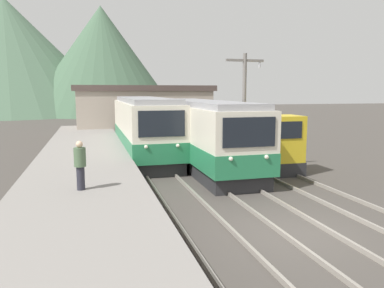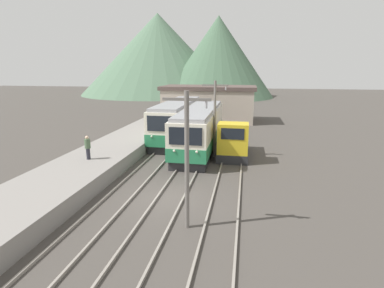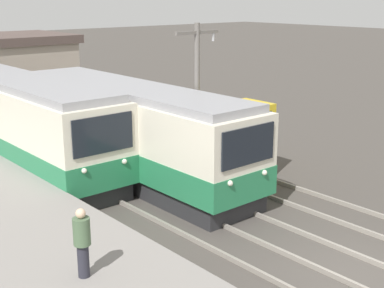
{
  "view_description": "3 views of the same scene",
  "coord_description": "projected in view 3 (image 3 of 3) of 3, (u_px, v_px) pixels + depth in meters",
  "views": [
    {
      "loc": [
        -5.85,
        -9.49,
        4.21
      ],
      "look_at": [
        -1.09,
        8.0,
        1.64
      ],
      "focal_mm": 35.0,
      "sensor_mm": 36.0,
      "label": 1
    },
    {
      "loc": [
        4.09,
        -14.84,
        6.92
      ],
      "look_at": [
        0.2,
        6.61,
        1.45
      ],
      "focal_mm": 28.0,
      "sensor_mm": 36.0,
      "label": 2
    },
    {
      "loc": [
        -11.34,
        -6.68,
        7.02
      ],
      "look_at": [
        1.4,
        8.14,
        1.58
      ],
      "focal_mm": 50.0,
      "sensor_mm": 36.0,
      "label": 3
    }
  ],
  "objects": [
    {
      "name": "shunting_locomotive",
      "position": [
        214.0,
        142.0,
        22.03
      ],
      "size": [
        2.4,
        5.19,
        3.0
      ],
      "color": "#28282B",
      "rests_on": "ground"
    },
    {
      "name": "commuter_train_left",
      "position": [
        25.0,
        127.0,
        22.08
      ],
      "size": [
        2.84,
        12.48,
        3.81
      ],
      "color": "#28282B",
      "rests_on": "ground"
    },
    {
      "name": "track_center",
      "position": [
        360.0,
        271.0,
        13.99
      ],
      "size": [
        1.54,
        60.0,
        0.14
      ],
      "color": "gray",
      "rests_on": "ground"
    },
    {
      "name": "commuter_train_center",
      "position": [
        130.0,
        134.0,
        21.23
      ],
      "size": [
        2.84,
        12.92,
        3.69
      ],
      "color": "#28282B",
      "rests_on": "ground"
    },
    {
      "name": "person_on_platform",
      "position": [
        82.0,
        240.0,
        11.61
      ],
      "size": [
        0.38,
        0.38,
        1.61
      ],
      "color": "#282833",
      "rests_on": "platform_left"
    },
    {
      "name": "ground_plane",
      "position": [
        355.0,
        276.0,
        13.89
      ],
      "size": [
        200.0,
        200.0,
        0.0
      ],
      "primitive_type": "plane",
      "color": "#47423D"
    },
    {
      "name": "catenary_mast_mid",
      "position": [
        197.0,
        97.0,
        20.06
      ],
      "size": [
        2.0,
        0.2,
        6.08
      ],
      "color": "slate",
      "rests_on": "ground"
    }
  ]
}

